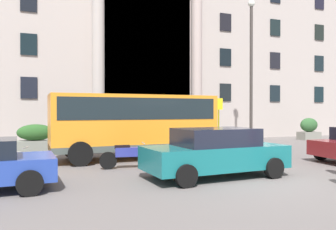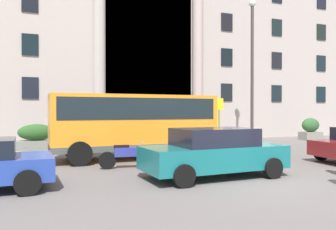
# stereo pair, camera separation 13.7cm
# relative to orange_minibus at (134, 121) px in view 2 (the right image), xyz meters

# --- Properties ---
(ground_plane) EXTENTS (80.00, 64.00, 0.12)m
(ground_plane) POSITION_rel_orange_minibus_xyz_m (2.28, -5.50, -1.66)
(ground_plane) COLOR #625C5A
(office_building_facade) EXTENTS (38.35, 9.64, 15.33)m
(office_building_facade) POSITION_rel_orange_minibus_xyz_m (2.28, 11.97, 6.06)
(office_building_facade) COLOR #AFA39C
(office_building_facade) RESTS_ON ground_plane
(orange_minibus) EXTENTS (6.83, 2.69, 2.67)m
(orange_minibus) POSITION_rel_orange_minibus_xyz_m (0.00, 0.00, 0.00)
(orange_minibus) COLOR orange
(orange_minibus) RESTS_ON ground_plane
(bus_stop_sign) EXTENTS (0.44, 0.08, 2.69)m
(bus_stop_sign) POSITION_rel_orange_minibus_xyz_m (5.12, 1.85, 0.06)
(bus_stop_sign) COLOR #9E9212
(bus_stop_sign) RESTS_ON ground_plane
(hedge_planter_entrance_right) EXTENTS (1.57, 0.96, 1.34)m
(hedge_planter_entrance_right) POSITION_rel_orange_minibus_xyz_m (4.73, 5.24, -0.96)
(hedge_planter_entrance_right) COLOR gray
(hedge_planter_entrance_right) RESTS_ON ground_plane
(hedge_planter_west) EXTENTS (1.45, 0.87, 1.53)m
(hedge_planter_west) POSITION_rel_orange_minibus_xyz_m (14.00, 4.76, -0.86)
(hedge_planter_west) COLOR gray
(hedge_planter_west) RESTS_ON ground_plane
(hedge_planter_far_west) EXTENTS (1.86, 0.88, 1.34)m
(hedge_planter_far_west) POSITION_rel_orange_minibus_xyz_m (-3.93, 4.65, -0.96)
(hedge_planter_far_west) COLOR slate
(hedge_planter_far_west) RESTS_ON ground_plane
(parked_coupe_end) EXTENTS (4.44, 2.24, 1.49)m
(parked_coupe_end) POSITION_rel_orange_minibus_xyz_m (1.26, -4.74, -0.84)
(parked_coupe_end) COLOR #16686C
(parked_coupe_end) RESTS_ON ground_plane
(scooter_by_planter) EXTENTS (1.93, 0.55, 0.89)m
(scooter_by_planter) POSITION_rel_orange_minibus_xyz_m (-0.91, -2.30, -1.15)
(scooter_by_planter) COLOR black
(scooter_by_planter) RESTS_ON ground_plane
(motorcycle_far_end) EXTENTS (1.99, 0.76, 0.89)m
(motorcycle_far_end) POSITION_rel_orange_minibus_xyz_m (-4.76, -2.32, -1.14)
(motorcycle_far_end) COLOR black
(motorcycle_far_end) RESTS_ON ground_plane
(lamppost_plaza_centre) EXTENTS (0.40, 0.40, 8.56)m
(lamppost_plaza_centre) POSITION_rel_orange_minibus_xyz_m (7.97, 3.05, 3.32)
(lamppost_plaza_centre) COLOR #3C3633
(lamppost_plaza_centre) RESTS_ON ground_plane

